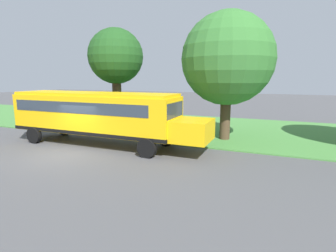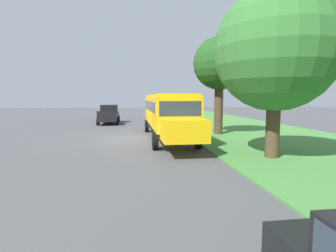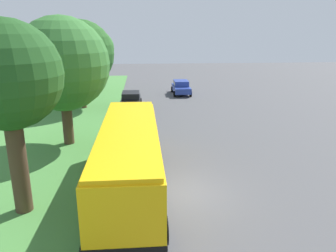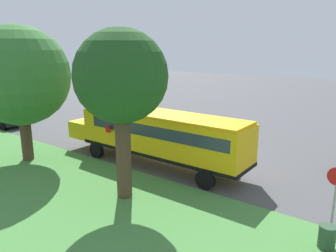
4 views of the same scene
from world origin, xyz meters
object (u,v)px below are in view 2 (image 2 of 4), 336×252
at_px(pickup_truck, 109,114).
at_px(oak_tree_roadside_mid, 277,50).
at_px(oak_tree_beside_bus, 221,64).
at_px(trash_bin, 183,120).
at_px(school_bus, 167,112).
at_px(stop_sign, 175,109).

relative_size(pickup_truck, oak_tree_roadside_mid, 0.67).
bearing_deg(oak_tree_beside_bus, pickup_truck, -48.88).
distance_m(oak_tree_beside_bus, oak_tree_roadside_mid, 8.29).
bearing_deg(trash_bin, school_bus, 72.71).
height_order(school_bus, pickup_truck, school_bus).
xyz_separation_m(oak_tree_beside_bus, oak_tree_roadside_mid, (0.21, 8.28, -0.37)).
bearing_deg(pickup_truck, school_bus, 112.69).
bearing_deg(oak_tree_roadside_mid, stop_sign, -83.37).
distance_m(oak_tree_beside_bus, stop_sign, 9.47).
height_order(pickup_truck, trash_bin, pickup_truck).
bearing_deg(oak_tree_roadside_mid, trash_bin, -86.26).
xyz_separation_m(oak_tree_roadside_mid, trash_bin, (1.09, -16.73, -4.70)).
bearing_deg(oak_tree_beside_bus, stop_sign, -75.69).
height_order(pickup_truck, oak_tree_beside_bus, oak_tree_beside_bus).
bearing_deg(stop_sign, trash_bin, -177.75).
relative_size(school_bus, oak_tree_roadside_mid, 1.54).
bearing_deg(stop_sign, pickup_truck, -18.26).
height_order(stop_sign, trash_bin, stop_sign).
bearing_deg(oak_tree_roadside_mid, oak_tree_beside_bus, -91.43).
distance_m(oak_tree_beside_bus, trash_bin, 9.94).
height_order(pickup_truck, stop_sign, stop_sign).
relative_size(oak_tree_beside_bus, stop_sign, 2.79).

